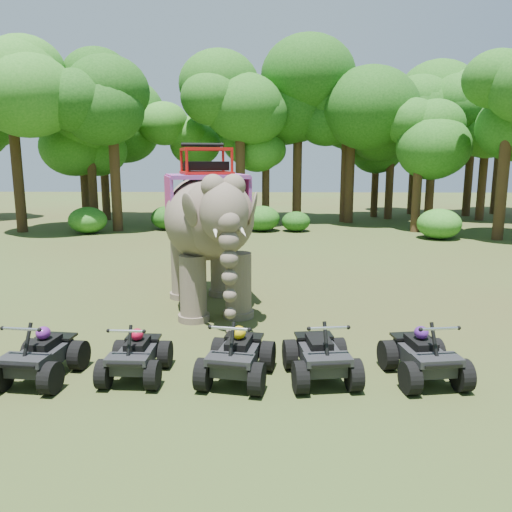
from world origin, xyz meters
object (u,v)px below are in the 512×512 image
object	(u,v)px
atv_2	(237,348)
atv_3	(321,348)
atv_0	(40,349)
atv_1	(135,349)
atv_4	(424,348)
elephant	(208,227)

from	to	relation	value
atv_2	atv_3	world-z (taller)	atv_2
atv_0	atv_1	world-z (taller)	atv_0
atv_0	atv_1	distance (m)	1.81
atv_1	atv_4	world-z (taller)	atv_4
atv_3	atv_2	bearing A→B (deg)	175.24
atv_0	atv_4	world-z (taller)	atv_4
atv_1	atv_2	world-z (taller)	atv_2
elephant	atv_3	bearing A→B (deg)	-76.69
atv_3	atv_4	xyz separation A→B (m)	(1.97, 0.04, -0.00)
atv_2	atv_1	bearing A→B (deg)	-171.89
atv_4	atv_0	bearing A→B (deg)	173.06
elephant	atv_0	bearing A→B (deg)	-134.80
atv_4	atv_3	bearing A→B (deg)	172.43
atv_3	atv_4	size ratio (longest dim) A/B	1.01
atv_1	elephant	bearing A→B (deg)	81.19
elephant	atv_2	world-z (taller)	elephant
atv_0	atv_3	world-z (taller)	atv_3
atv_0	atv_3	xyz separation A→B (m)	(5.38, 0.18, 0.01)
atv_0	atv_2	size ratio (longest dim) A/B	0.99
elephant	atv_0	world-z (taller)	elephant
atv_0	atv_4	size ratio (longest dim) A/B	0.99
atv_2	atv_0	bearing A→B (deg)	-168.73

